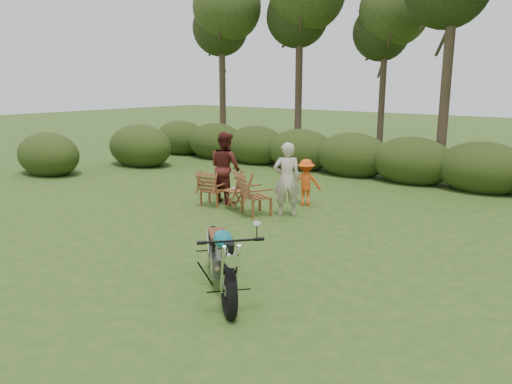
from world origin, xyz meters
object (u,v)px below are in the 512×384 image
Objects in this scene: cup at (234,188)px; adult_a at (286,216)px; adult_b at (226,202)px; lawn_chair_left at (213,205)px; side_table at (235,200)px; child at (305,205)px; motorcycle at (221,289)px; lawn_chair_right at (256,214)px.

adult_a is at bearing 14.15° from cup.
adult_b reaches higher than adult_a.
side_table is (0.69, 0.01, 0.24)m from lawn_chair_left.
side_table is at bearing -27.10° from adult_a.
side_table reaches higher than lawn_chair_left.
lawn_chair_left is at bearing 3.18° from child.
lawn_chair_left is at bearing 97.88° from adult_b.
adult_b is at bearing 145.26° from cup.
side_table is at bearing 108.41° from cup.
cup is 0.10× the size of child.
adult_b is (-3.52, 4.13, 0.00)m from motorcycle.
adult_b reaches higher than lawn_chair_left.
lawn_chair_left is 2.29m from child.
cup is at bearing 23.04° from lawn_chair_right.
lawn_chair_right is 1.44m from adult_b.
child is (0.43, 1.44, 0.00)m from lawn_chair_right.
child is (1.78, 0.96, 0.00)m from adult_b.
lawn_chair_right is at bearing 166.77° from lawn_chair_left.
lawn_chair_right is 1.16× the size of lawn_chair_left.
side_table is 0.41× the size of child.
adult_b is at bearing -5.89° from child.
lawn_chair_right is 1.40m from lawn_chair_left.
cup is at bearing -25.41° from adult_a.
lawn_chair_right is at bearing -1.69° from cup.
lawn_chair_right is at bearing 173.54° from adult_b.
lawn_chair_right is at bearing 161.50° from motorcycle.
side_table is 1.36m from adult_a.
cup is at bearing 166.44° from lawn_chair_left.
cup is 0.07× the size of adult_a.
adult_a reaches higher than cup.
motorcycle is 2.28× the size of lawn_chair_right.
motorcycle is 5.14m from lawn_chair_left.
lawn_chair_right is 0.87m from cup.
lawn_chair_right is 0.56× the size of adult_b.
child reaches higher than lawn_chair_left.
cup is at bearing -71.59° from side_table.
lawn_chair_left is at bearing 22.71° from lawn_chair_right.
child reaches higher than side_table.
lawn_chair_right is 1.50m from child.
cup reaches higher than lawn_chair_left.
cup is (-2.86, 3.67, 0.52)m from motorcycle.
lawn_chair_left is 1.81× the size of side_table.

